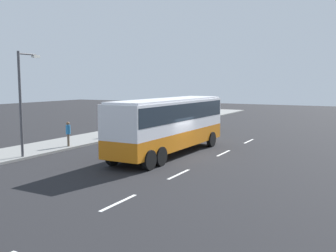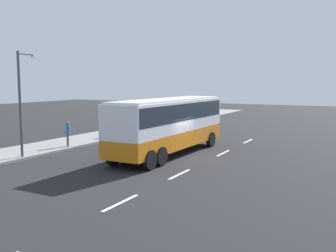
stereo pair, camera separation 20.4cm
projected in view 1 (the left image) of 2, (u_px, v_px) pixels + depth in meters
ground_plane at (179, 157)px, 24.47m from camera, size 120.00×120.00×0.00m
sidewalk_curb at (62, 144)px, 29.08m from camera, size 80.00×4.00×0.15m
lane_centreline at (183, 172)px, 20.24m from camera, size 26.48×0.16×0.01m
coach_bus at (170, 120)px, 25.00m from camera, size 11.47×2.91×3.65m
car_yellow_taxi at (196, 123)px, 37.08m from camera, size 4.64×2.30×1.52m
pedestrian_near_curb at (68, 132)px, 27.48m from camera, size 0.32×0.32×1.76m
pedestrian_at_crossing at (115, 125)px, 32.50m from camera, size 0.32×0.32×1.67m
street_lamp at (22, 96)px, 23.49m from camera, size 1.69×0.24×6.44m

